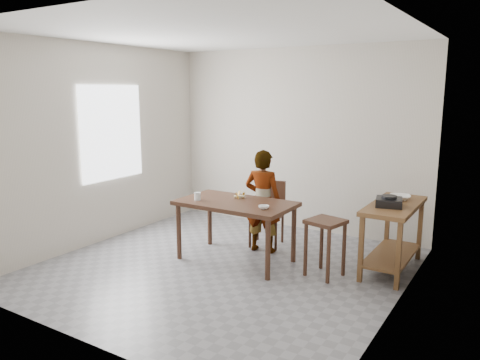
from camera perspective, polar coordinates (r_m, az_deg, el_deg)
The scene contains 17 objects.
floor at distance 5.69m, azimuth -2.17°, elevation -10.81°, with size 4.00×4.00×0.04m, color gray.
ceiling at distance 5.32m, azimuth -2.39°, elevation 17.78°, with size 4.00×4.00×0.04m, color white.
wall_back at distance 7.08m, azimuth 6.97°, elevation 4.90°, with size 4.00×0.04×2.70m, color beige.
wall_front at distance 3.86m, azimuth -19.38°, elevation -0.69°, with size 4.00×0.04×2.70m, color beige.
wall_left at distance 6.67m, azimuth -16.83°, elevation 4.14°, with size 0.04×4.00×2.70m, color beige.
wall_right at distance 4.53m, azimuth 19.39°, elevation 0.97°, with size 0.04×4.00×2.70m, color beige.
window_pane at distance 6.75m, azimuth -15.34°, elevation 5.58°, with size 0.02×1.10×1.30m, color white.
dining_table at distance 5.79m, azimuth -0.53°, elevation -6.24°, with size 1.40×0.80×0.75m, color #3E2418, non-canonical shape.
prep_counter at distance 5.76m, azimuth 18.09°, elevation -6.63°, with size 0.50×1.20×0.80m, color brown, non-canonical shape.
child at distance 6.05m, azimuth 2.79°, elevation -2.60°, with size 0.49×0.32×1.34m, color silver.
dining_chair at distance 6.34m, azimuth 3.26°, elevation -4.18°, with size 0.42×0.42×0.87m, color #3E2418, non-canonical shape.
stool at distance 5.43m, azimuth 10.30°, elevation -8.14°, with size 0.37×0.37×0.66m, color #3E2418, non-canonical shape.
glass_tumbler at distance 5.77m, azimuth -5.20°, elevation -1.99°, with size 0.08×0.08×0.10m, color white.
small_bowl at distance 5.35m, azimuth 2.91°, elevation -3.33°, with size 0.12×0.12×0.04m, color white.
banana at distance 5.85m, azimuth -0.03°, elevation -1.96°, with size 0.16×0.12×0.06m, color yellow, non-canonical shape.
serving_bowl at distance 5.87m, azimuth 18.92°, elevation -2.01°, with size 0.24×0.24×0.06m, color white.
gas_burner at distance 5.51m, azimuth 17.70°, elevation -2.58°, with size 0.28×0.28×0.09m, color black.
Camera 1 is at (2.97, -4.37, 2.09)m, focal length 35.00 mm.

